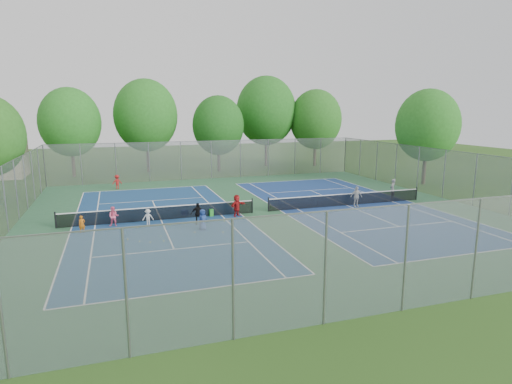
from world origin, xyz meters
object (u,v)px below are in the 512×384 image
net_left (161,214)px  instructor (392,189)px  net_right (347,200)px  ball_crate (185,212)px  ball_hopper (211,213)px

net_left → instructor: size_ratio=7.89×
net_left → net_right: same height
net_right → net_left: bearing=180.0°
instructor → ball_crate: bearing=-36.8°
ball_crate → instructor: 17.19m
net_left → ball_crate: (1.73, 1.03, -0.29)m
net_left → ball_crate: 2.03m
net_left → net_right: (14.00, 0.00, 0.00)m
ball_crate → ball_hopper: size_ratio=0.76×
ball_crate → ball_hopper: bearing=-32.6°
net_left → ball_hopper: size_ratio=24.94×
ball_hopper → net_right: bearing=0.2°
ball_crate → net_right: bearing=-4.8°
net_right → ball_crate: 12.31m
net_left → ball_hopper: 3.40m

